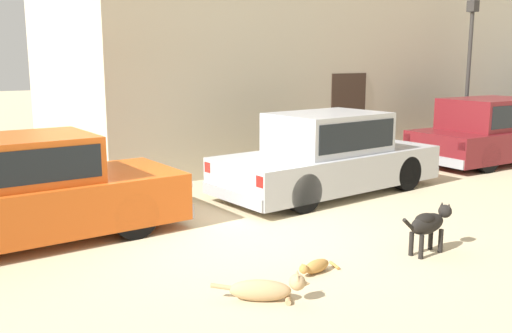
% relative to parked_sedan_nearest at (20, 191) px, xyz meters
% --- Properties ---
extents(ground_plane, '(80.00, 80.00, 0.00)m').
position_rel_parked_sedan_nearest_xyz_m(ground_plane, '(2.59, -1.39, -0.71)').
color(ground_plane, '#CCB78E').
extents(parked_sedan_nearest, '(4.45, 1.75, 1.44)m').
position_rel_parked_sedan_nearest_xyz_m(parked_sedan_nearest, '(0.00, 0.00, 0.00)').
color(parked_sedan_nearest, '#D15619').
rests_on(parked_sedan_nearest, ground_plane).
extents(parked_sedan_second, '(4.58, 1.93, 1.48)m').
position_rel_parked_sedan_nearest_xyz_m(parked_sedan_second, '(5.30, -0.20, 0.02)').
color(parked_sedan_second, '#B2B5BA').
rests_on(parked_sedan_second, ground_plane).
extents(parked_sedan_third, '(4.51, 1.93, 1.53)m').
position_rel_parked_sedan_nearest_xyz_m(parked_sedan_third, '(10.65, -0.01, 0.05)').
color(parked_sedan_third, maroon).
rests_on(parked_sedan_third, ground_plane).
extents(stray_dog_spotted, '(0.86, 0.68, 0.33)m').
position_rel_parked_sedan_nearest_xyz_m(stray_dog_spotted, '(1.61, -3.44, -0.58)').
color(stray_dog_spotted, tan).
rests_on(stray_dog_spotted, ground_plane).
extents(stray_dog_tan, '(0.98, 0.23, 0.62)m').
position_rel_parked_sedan_nearest_xyz_m(stray_dog_tan, '(4.14, -3.42, -0.30)').
color(stray_dog_tan, black).
rests_on(stray_dog_tan, ground_plane).
extents(stray_cat, '(0.61, 0.23, 0.16)m').
position_rel_parked_sedan_nearest_xyz_m(stray_cat, '(2.52, -3.13, -0.63)').
color(stray_cat, '#B77F3D').
rests_on(stray_cat, ground_plane).
extents(street_lamp, '(0.22, 0.22, 3.88)m').
position_rel_parked_sedan_nearest_xyz_m(street_lamp, '(11.23, 1.16, 1.77)').
color(street_lamp, '#2D2B28').
rests_on(street_lamp, ground_plane).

